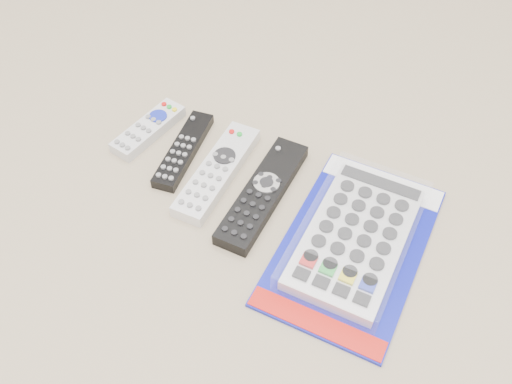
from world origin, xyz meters
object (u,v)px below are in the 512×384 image
at_px(remote_small_grey, 148,129).
at_px(remote_silver_dvd, 217,171).
at_px(remote_large_black, 263,193).
at_px(remote_slim_black, 183,150).
at_px(jumbo_remote_packaged, 356,237).

relative_size(remote_small_grey, remote_silver_dvd, 0.71).
xyz_separation_m(remote_silver_dvd, remote_large_black, (0.09, -0.01, 0.00)).
relative_size(remote_slim_black, remote_large_black, 0.78).
bearing_deg(remote_slim_black, jumbo_remote_packaged, -16.23).
relative_size(remote_slim_black, jumbo_remote_packaged, 0.56).
xyz_separation_m(remote_small_grey, jumbo_remote_packaged, (0.40, -0.06, 0.01)).
bearing_deg(remote_small_grey, remote_slim_black, -1.89).
height_order(remote_small_grey, remote_silver_dvd, remote_silver_dvd).
distance_m(remote_small_grey, jumbo_remote_packaged, 0.40).
xyz_separation_m(remote_slim_black, jumbo_remote_packaged, (0.32, -0.05, 0.01)).
bearing_deg(jumbo_remote_packaged, remote_silver_dvd, 173.42).
height_order(remote_small_grey, remote_large_black, remote_large_black).
height_order(remote_small_grey, remote_slim_black, remote_small_grey).
distance_m(remote_slim_black, jumbo_remote_packaged, 0.32).
bearing_deg(remote_large_black, jumbo_remote_packaged, -6.96).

